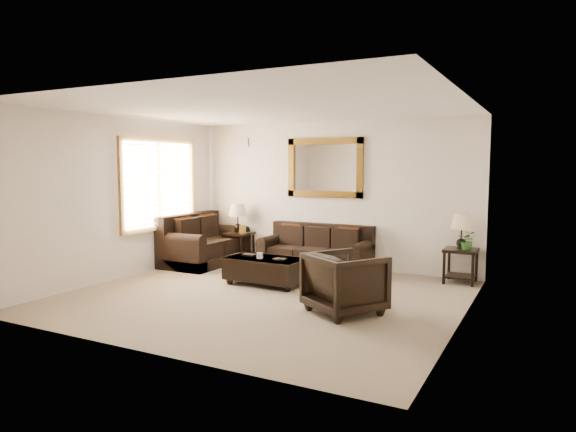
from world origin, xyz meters
The scene contains 11 objects.
room centered at (0.00, 0.00, 1.35)m, with size 5.51×5.01×2.71m.
window centered at (-2.70, 0.90, 1.55)m, with size 0.07×1.96×1.66m.
mirror centered at (-0.11, 2.47, 1.85)m, with size 1.50×0.06×1.10m.
air_vent centered at (-1.90, 2.48, 2.35)m, with size 0.25×0.02×0.18m, color #999999.
sofa centered at (-0.11, 2.10, 0.30)m, with size 2.00×0.86×0.82m.
loveseat centered at (-2.29, 1.60, 0.35)m, with size 1.01×1.70×0.96m.
end_table_left centered at (-1.86, 2.20, 0.75)m, with size 0.52×0.52×1.14m.
end_table_right centered at (2.40, 2.20, 0.73)m, with size 0.51×0.51×1.12m.
coffee_table centered at (-0.34, 0.65, 0.27)m, with size 1.29×0.73×0.53m.
armchair centered at (1.36, -0.26, 0.43)m, with size 0.84×0.79×0.87m, color black.
potted_plant centered at (2.51, 2.11, 0.68)m, with size 0.28×0.31×0.24m, color #25521C.
Camera 1 is at (3.68, -6.32, 1.89)m, focal length 32.00 mm.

